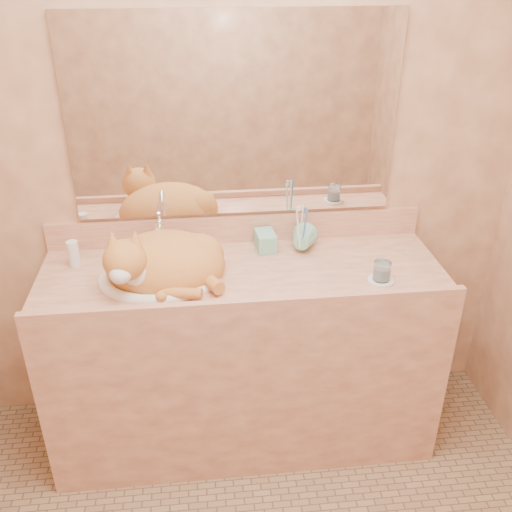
{
  "coord_description": "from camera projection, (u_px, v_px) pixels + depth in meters",
  "views": [
    {
      "loc": [
        -0.16,
        -1.22,
        1.98
      ],
      "look_at": [
        0.05,
        0.7,
        0.92
      ],
      "focal_mm": 40.0,
      "sensor_mm": 36.0,
      "label": 1
    }
  ],
  "objects": [
    {
      "name": "toothbrushes",
      "position": [
        302.0,
        226.0,
        2.31
      ],
      "size": [
        0.04,
        0.04,
        0.23
      ],
      "primitive_type": null,
      "color": "white",
      "rests_on": "toothbrush_cup"
    },
    {
      "name": "toothbrush_cup",
      "position": [
        301.0,
        245.0,
        2.35
      ],
      "size": [
        0.14,
        0.14,
        0.1
      ],
      "primitive_type": "imported",
      "rotation": [
        0.0,
        0.0,
        -0.38
      ],
      "color": "#7BC4AB",
      "rests_on": "vanity_counter"
    },
    {
      "name": "faucet",
      "position": [
        161.0,
        237.0,
        2.32
      ],
      "size": [
        0.08,
        0.13,
        0.18
      ],
      "primitive_type": null,
      "rotation": [
        0.0,
        0.0,
        -0.25
      ],
      "color": "silver",
      "rests_on": "vanity_counter"
    },
    {
      "name": "lotion_bottle",
      "position": [
        73.0,
        254.0,
        2.27
      ],
      "size": [
        0.04,
        0.04,
        0.11
      ],
      "primitive_type": "cylinder",
      "color": "white",
      "rests_on": "vanity_counter"
    },
    {
      "name": "soap_dispenser",
      "position": [
        268.0,
        237.0,
        2.33
      ],
      "size": [
        0.08,
        0.09,
        0.17
      ],
      "primitive_type": "imported",
      "rotation": [
        0.0,
        0.0,
        0.08
      ],
      "color": "#7BC4AB",
      "rests_on": "vanity_counter"
    },
    {
      "name": "cat",
      "position": [
        161.0,
        261.0,
        2.16
      ],
      "size": [
        0.48,
        0.4,
        0.25
      ],
      "primitive_type": null,
      "rotation": [
        0.0,
        0.0,
        -0.04
      ],
      "color": "#BB6A2B",
      "rests_on": "sink_basin"
    },
    {
      "name": "sink_basin",
      "position": [
        159.0,
        262.0,
        2.17
      ],
      "size": [
        0.55,
        0.49,
        0.15
      ],
      "primitive_type": null,
      "rotation": [
        0.0,
        0.0,
        0.25
      ],
      "color": "white",
      "rests_on": "vanity_counter"
    },
    {
      "name": "water_glass",
      "position": [
        382.0,
        271.0,
        2.16
      ],
      "size": [
        0.06,
        0.06,
        0.08
      ],
      "primitive_type": "cylinder",
      "color": "silver",
      "rests_on": "saucer"
    },
    {
      "name": "mirror",
      "position": [
        235.0,
        118.0,
        2.23
      ],
      "size": [
        1.3,
        0.02,
        0.8
      ],
      "primitive_type": "cube",
      "color": "white",
      "rests_on": "wall_back"
    },
    {
      "name": "wall_back",
      "position": [
        235.0,
        152.0,
        2.31
      ],
      "size": [
        2.4,
        0.02,
        2.5
      ],
      "primitive_type": "cube",
      "color": "#9B6446",
      "rests_on": "ground"
    },
    {
      "name": "vanity_counter",
      "position": [
        243.0,
        356.0,
        2.46
      ],
      "size": [
        1.6,
        0.55,
        0.85
      ],
      "primitive_type": null,
      "color": "#A26048",
      "rests_on": "floor"
    },
    {
      "name": "saucer",
      "position": [
        381.0,
        280.0,
        2.18
      ],
      "size": [
        0.1,
        0.1,
        0.01
      ],
      "primitive_type": "cylinder",
      "color": "white",
      "rests_on": "vanity_counter"
    }
  ]
}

